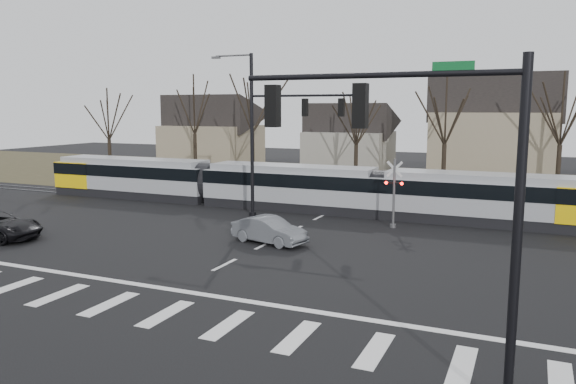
% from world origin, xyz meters
% --- Properties ---
extents(ground, '(140.00, 140.00, 0.00)m').
position_xyz_m(ground, '(0.00, 0.00, 0.00)').
color(ground, black).
extents(grass_verge, '(140.00, 28.00, 0.01)m').
position_xyz_m(grass_verge, '(0.00, 32.00, 0.01)').
color(grass_verge, '#38331E').
rests_on(grass_verge, ground).
extents(crosswalk, '(27.00, 2.60, 0.01)m').
position_xyz_m(crosswalk, '(0.00, -4.00, 0.01)').
color(crosswalk, silver).
rests_on(crosswalk, ground).
extents(stop_line, '(28.00, 0.35, 0.01)m').
position_xyz_m(stop_line, '(0.00, -1.80, 0.01)').
color(stop_line, silver).
rests_on(stop_line, ground).
extents(lane_dashes, '(0.18, 30.00, 0.01)m').
position_xyz_m(lane_dashes, '(0.00, 16.00, 0.01)').
color(lane_dashes, silver).
rests_on(lane_dashes, ground).
extents(rail_pair, '(90.00, 1.52, 0.06)m').
position_xyz_m(rail_pair, '(0.00, 15.80, 0.03)').
color(rail_pair, '#59595E').
rests_on(rail_pair, ground).
extents(tram, '(39.72, 2.95, 3.01)m').
position_xyz_m(tram, '(-2.97, 16.00, 1.64)').
color(tram, gray).
rests_on(tram, ground).
extents(sedan, '(3.35, 4.77, 1.35)m').
position_xyz_m(sedan, '(0.05, 6.47, 0.68)').
color(sedan, slate).
rests_on(sedan, ground).
extents(signal_pole_near_right, '(6.72, 0.44, 8.00)m').
position_xyz_m(signal_pole_near_right, '(10.11, -6.00, 5.17)').
color(signal_pole_near_right, black).
rests_on(signal_pole_near_right, ground).
extents(signal_pole_far, '(9.28, 0.44, 10.20)m').
position_xyz_m(signal_pole_far, '(-2.41, 12.50, 5.70)').
color(signal_pole_far, black).
rests_on(signal_pole_far, ground).
extents(rail_crossing_signal, '(1.08, 0.36, 4.00)m').
position_xyz_m(rail_crossing_signal, '(5.00, 12.79, 1.89)').
color(rail_crossing_signal, '#59595B').
rests_on(rail_crossing_signal, ground).
extents(tree_row, '(59.20, 7.20, 10.00)m').
position_xyz_m(tree_row, '(2.00, 26.00, 5.00)').
color(tree_row, black).
rests_on(tree_row, ground).
extents(house_a, '(9.72, 8.64, 8.60)m').
position_xyz_m(house_a, '(-20.00, 34.00, 4.46)').
color(house_a, gray).
rests_on(house_a, ground).
extents(house_b, '(8.64, 7.56, 7.65)m').
position_xyz_m(house_b, '(-5.00, 36.00, 3.97)').
color(house_b, gray).
rests_on(house_b, ground).
extents(house_c, '(10.80, 8.64, 10.10)m').
position_xyz_m(house_c, '(9.00, 33.00, 5.23)').
color(house_c, gray).
rests_on(house_c, ground).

